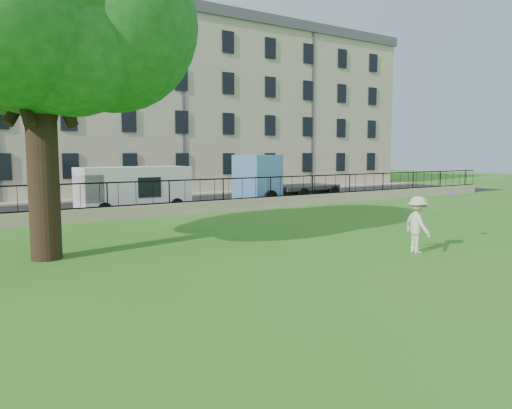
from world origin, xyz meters
TOP-DOWN VIEW (x-y plane):
  - ground at (0.00, 0.00)m, footprint 120.00×120.00m
  - retaining_wall at (0.00, 12.00)m, footprint 50.00×0.40m
  - iron_railing at (0.00, 12.00)m, footprint 50.00×0.05m
  - street at (0.00, 16.70)m, footprint 60.00×9.00m
  - sidewalk at (0.00, 21.90)m, footprint 60.00×1.40m
  - building_row at (0.00, 27.57)m, footprint 56.40×10.40m
  - man at (2.50, -0.46)m, footprint 0.96×1.26m
  - frisbee at (4.70, -0.09)m, footprint 0.29×0.28m
  - white_van at (-0.87, 14.40)m, footprint 5.54×2.22m
  - blue_truck at (9.04, 14.40)m, footprint 7.12×3.11m

SIDE VIEW (x-z plane):
  - ground at x=0.00m, z-range 0.00..0.00m
  - street at x=0.00m, z-range 0.00..0.01m
  - sidewalk at x=0.00m, z-range 0.00..0.12m
  - retaining_wall at x=0.00m, z-range 0.00..0.60m
  - man at x=2.50m, z-range 0.00..1.73m
  - iron_railing at x=0.00m, z-range 0.59..1.72m
  - white_van at x=-0.87m, z-range 0.00..2.32m
  - blue_truck at x=9.04m, z-range 0.00..2.90m
  - frisbee at x=4.70m, z-range 1.60..1.72m
  - building_row at x=0.00m, z-range 0.02..13.82m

